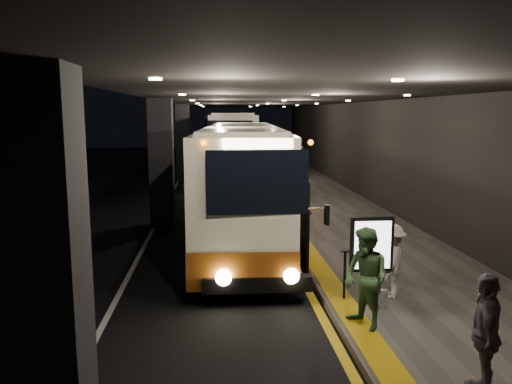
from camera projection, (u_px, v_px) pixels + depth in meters
name	position (u px, v px, depth m)	size (l,w,h in m)	color
ground	(204.00, 257.00, 13.63)	(90.00, 90.00, 0.00)	black
lane_line_white	(158.00, 220.00, 18.40)	(0.12, 50.00, 0.01)	silver
kerb_stripe_yellow	(270.00, 218.00, 18.74)	(0.18, 50.00, 0.01)	gold
sidewalk	(332.00, 215.00, 18.93)	(4.50, 50.00, 0.15)	#514C44
tactile_strip	(283.00, 214.00, 18.76)	(0.50, 50.00, 0.01)	gold
terminal_wall	(393.00, 138.00, 18.65)	(0.10, 50.00, 6.00)	black
support_columns	(162.00, 163.00, 17.10)	(0.80, 24.80, 4.40)	black
canopy	(274.00, 94.00, 18.04)	(9.00, 50.00, 0.40)	black
coach_main	(242.00, 188.00, 15.14)	(2.85, 11.11, 3.44)	#EBE2C5
coach_second	(227.00, 147.00, 30.50)	(2.84, 12.15, 3.80)	#EBE2C5
coach_third	(223.00, 138.00, 45.46)	(3.05, 11.29, 3.50)	#EBE2C5
passenger_boarding	(305.00, 217.00, 13.89)	(0.65, 0.42, 1.77)	#B55466
passenger_waiting_green	(366.00, 279.00, 8.70)	(0.87, 0.54, 1.80)	#426A3B
passenger_waiting_white	(391.00, 261.00, 10.19)	(0.99, 0.46, 1.54)	beige
passenger_waiting_grey	(485.00, 334.00, 6.63)	(0.99, 0.51, 1.69)	#54545A
bag_polka	(379.00, 299.00, 9.70)	(0.30, 0.13, 0.36)	black
info_sign	(372.00, 246.00, 9.69)	(0.84, 0.13, 1.77)	black
stanchion_post	(345.00, 275.00, 10.11)	(0.05, 0.05, 1.01)	black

